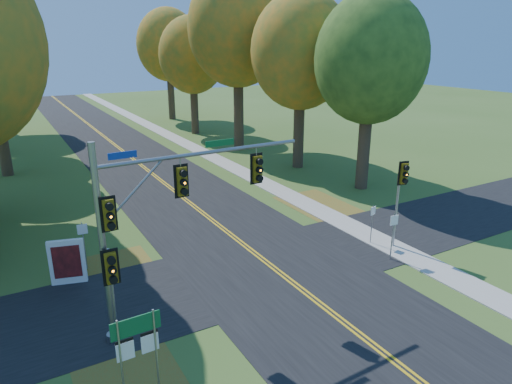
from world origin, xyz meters
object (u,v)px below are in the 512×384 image
route_sign_cluster (137,342)px  info_kiosk (67,262)px  traffic_mast (158,209)px  east_signal_pole (402,183)px

route_sign_cluster → info_kiosk: route_sign_cluster is taller
traffic_mast → east_signal_pole: bearing=0.8°
east_signal_pole → route_sign_cluster: bearing=-151.4°
route_sign_cluster → info_kiosk: size_ratio=1.47×
traffic_mast → east_signal_pole: (11.90, 0.56, -1.07)m
traffic_mast → info_kiosk: 6.44m
traffic_mast → info_kiosk: size_ratio=3.86×
traffic_mast → route_sign_cluster: 4.45m
east_signal_pole → route_sign_cluster: east_signal_pole is taller
traffic_mast → east_signal_pole: size_ratio=1.72×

